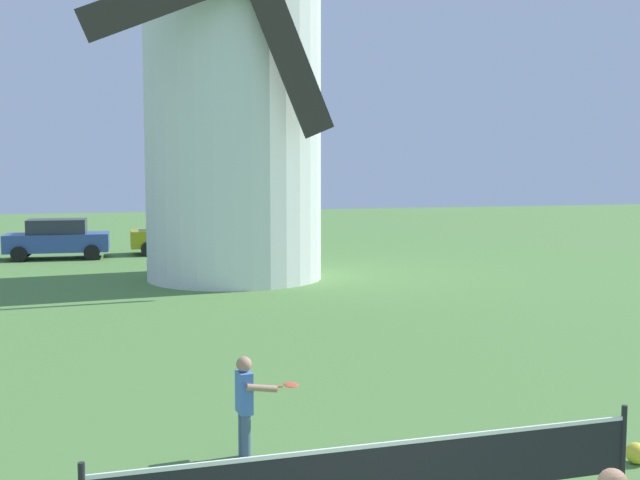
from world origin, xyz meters
name	(u,v)px	position (x,y,z in m)	size (l,w,h in m)	color
windmill	(233,68)	(1.98, 19.87, 6.69)	(9.46, 6.36, 13.85)	white
tennis_net	(382,474)	(0.01, 1.90, 0.69)	(5.42, 0.06, 1.10)	black
player_far	(246,401)	(-0.77, 4.40, 0.72)	(0.75, 0.46, 1.27)	slate
stray_ball	(636,453)	(3.68, 2.88, 0.13)	(0.26, 0.26, 0.26)	yellow
parked_car_blue	(57,238)	(-3.71, 27.28, 0.81)	(4.01, 2.07, 1.56)	#334C99
parked_car_mustard	(182,234)	(1.22, 27.80, 0.81)	(4.25, 1.99, 1.56)	#999919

